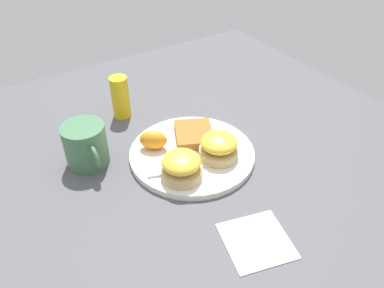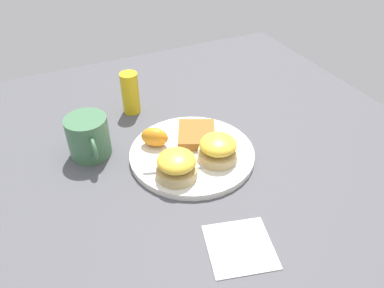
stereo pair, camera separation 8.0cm
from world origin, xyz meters
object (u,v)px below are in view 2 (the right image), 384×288
(sandwich_benedict_right, at_px, (218,149))
(hashbrown_patty, at_px, (197,134))
(sandwich_benedict_left, at_px, (176,165))
(fork, at_px, (183,167))
(orange_wedge, at_px, (155,137))
(condiment_bottle, at_px, (130,93))
(cup, at_px, (89,137))

(sandwich_benedict_right, xyz_separation_m, hashbrown_patty, (-0.08, -0.01, -0.02))
(sandwich_benedict_left, relative_size, fork, 0.45)
(sandwich_benedict_right, height_order, fork, sandwich_benedict_right)
(fork, bearing_deg, orange_wedge, -165.67)
(sandwich_benedict_right, xyz_separation_m, fork, (-0.00, -0.08, -0.02))
(condiment_bottle, bearing_deg, cup, -46.47)
(orange_wedge, relative_size, condiment_bottle, 0.56)
(sandwich_benedict_right, height_order, cup, cup)
(hashbrown_patty, bearing_deg, orange_wedge, -99.53)
(sandwich_benedict_left, distance_m, condiment_bottle, 0.29)
(fork, bearing_deg, hashbrown_patty, 139.73)
(sandwich_benedict_left, xyz_separation_m, sandwich_benedict_right, (-0.01, 0.10, 0.00))
(sandwich_benedict_left, relative_size, cup, 0.70)
(orange_wedge, relative_size, cup, 0.50)
(orange_wedge, distance_m, condiment_bottle, 0.18)
(sandwich_benedict_left, height_order, orange_wedge, sandwich_benedict_left)
(sandwich_benedict_left, xyz_separation_m, fork, (-0.01, 0.02, -0.02))
(sandwich_benedict_right, xyz_separation_m, cup, (-0.15, -0.24, 0.01))
(orange_wedge, height_order, fork, orange_wedge)
(fork, relative_size, condiment_bottle, 1.73)
(cup, xyz_separation_m, condiment_bottle, (-0.13, 0.14, 0.01))
(fork, relative_size, cup, 1.55)
(sandwich_benedict_left, distance_m, fork, 0.03)
(sandwich_benedict_right, relative_size, condiment_bottle, 0.78)
(sandwich_benedict_left, xyz_separation_m, hashbrown_patty, (-0.10, 0.09, -0.02))
(cup, bearing_deg, sandwich_benedict_right, 57.93)
(hashbrown_patty, bearing_deg, fork, -40.27)
(sandwich_benedict_right, bearing_deg, hashbrown_patty, -174.08)
(sandwich_benedict_left, relative_size, orange_wedge, 1.40)
(fork, height_order, condiment_bottle, condiment_bottle)
(hashbrown_patty, distance_m, orange_wedge, 0.10)
(hashbrown_patty, bearing_deg, condiment_bottle, -154.54)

